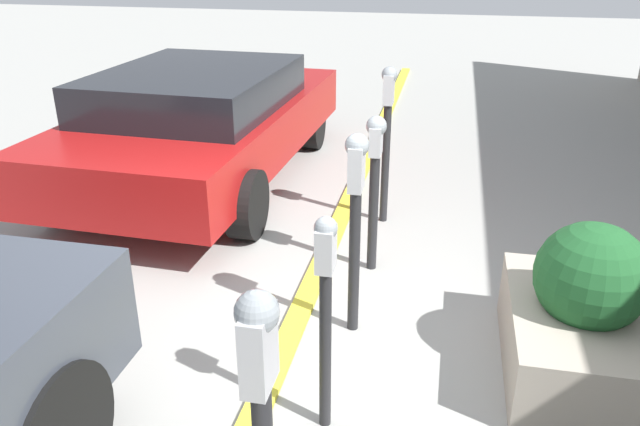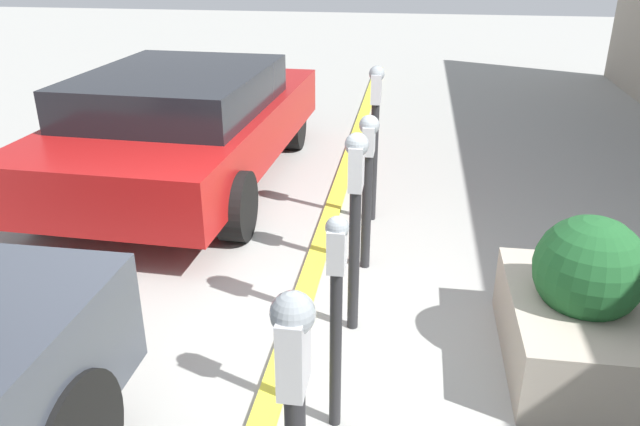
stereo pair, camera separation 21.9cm
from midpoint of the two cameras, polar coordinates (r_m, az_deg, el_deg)
The scene contains 9 objects.
ground_plane at distance 4.51m, azimuth -2.69°, elevation -10.35°, with size 40.00×40.00×0.00m, color #999993.
curb_strip at distance 4.51m, azimuth -3.70°, elevation -10.04°, with size 19.00×0.16×0.04m.
parking_meter_nearest at distance 2.31m, azimuth -5.17°, elevation -18.00°, with size 0.18×0.15×1.50m.
parking_meter_second at distance 3.25m, azimuth -0.45°, elevation -7.60°, with size 0.14×0.12×1.29m.
parking_meter_middle at distance 4.05m, azimuth 1.71°, elevation 0.94°, with size 0.18×0.15×1.43m.
parking_meter_fourth at distance 4.91m, azimuth 3.12°, elevation 4.06°, with size 0.19×0.16×1.30m.
parking_meter_farthest at distance 5.81m, azimuth 3.97°, elevation 8.26°, with size 0.17×0.14×1.49m.
planter_box at distance 4.24m, azimuth 21.39°, elevation -8.25°, with size 1.32×0.87×1.02m.
parked_car_middle at distance 7.01m, azimuth -13.07°, elevation 8.08°, with size 4.45×2.16×1.28m.
Camera 2 is at (-3.67, -0.65, 2.54)m, focal length 35.00 mm.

